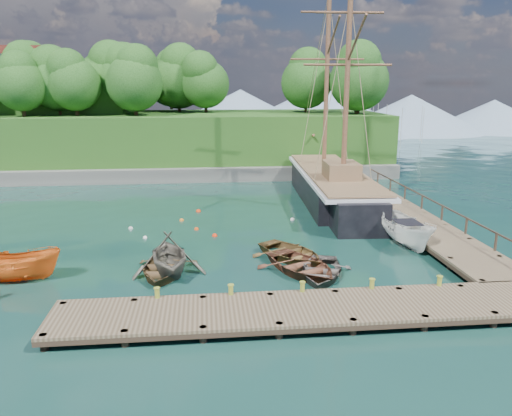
# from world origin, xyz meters

# --- Properties ---
(ground) EXTENTS (160.00, 160.00, 0.00)m
(ground) POSITION_xyz_m (0.00, 0.00, 0.00)
(ground) COLOR #0F362D
(ground) RESTS_ON ground
(dock_near) EXTENTS (20.00, 3.20, 1.10)m
(dock_near) POSITION_xyz_m (2.00, -6.50, 0.43)
(dock_near) COLOR #4D3D2B
(dock_near) RESTS_ON ground
(dock_east) EXTENTS (3.20, 24.00, 1.10)m
(dock_east) POSITION_xyz_m (11.50, 7.00, 0.43)
(dock_east) COLOR #4D3D2B
(dock_east) RESTS_ON ground
(bollard_0) EXTENTS (0.26, 0.26, 0.45)m
(bollard_0) POSITION_xyz_m (-4.00, -5.10, 0.00)
(bollard_0) COLOR olive
(bollard_0) RESTS_ON ground
(bollard_1) EXTENTS (0.26, 0.26, 0.45)m
(bollard_1) POSITION_xyz_m (-1.00, -5.10, 0.00)
(bollard_1) COLOR olive
(bollard_1) RESTS_ON ground
(bollard_2) EXTENTS (0.26, 0.26, 0.45)m
(bollard_2) POSITION_xyz_m (2.00, -5.10, 0.00)
(bollard_2) COLOR olive
(bollard_2) RESTS_ON ground
(bollard_3) EXTENTS (0.26, 0.26, 0.45)m
(bollard_3) POSITION_xyz_m (5.00, -5.10, 0.00)
(bollard_3) COLOR olive
(bollard_3) RESTS_ON ground
(bollard_4) EXTENTS (0.26, 0.26, 0.45)m
(bollard_4) POSITION_xyz_m (8.00, -5.10, 0.00)
(bollard_4) COLOR olive
(bollard_4) RESTS_ON ground
(rowboat_0) EXTENTS (3.56, 4.64, 0.89)m
(rowboat_0) POSITION_xyz_m (-4.08, -0.91, 0.00)
(rowboat_0) COLOR brown
(rowboat_0) RESTS_ON ground
(rowboat_1) EXTENTS (4.22, 4.70, 2.22)m
(rowboat_1) POSITION_xyz_m (-3.80, -0.92, 0.00)
(rowboat_1) COLOR #585448
(rowboat_1) RESTS_ON ground
(rowboat_2) EXTENTS (4.98, 5.62, 0.96)m
(rowboat_2) POSITION_xyz_m (2.69, -1.51, 0.00)
(rowboat_2) COLOR brown
(rowboat_2) RESTS_ON ground
(rowboat_3) EXTENTS (4.00, 4.74, 0.84)m
(rowboat_3) POSITION_xyz_m (3.50, -2.12, 0.00)
(rowboat_3) COLOR #5D554F
(rowboat_3) RESTS_ON ground
(rowboat_4) EXTENTS (4.93, 5.32, 0.90)m
(rowboat_4) POSITION_xyz_m (2.54, 0.53, 0.00)
(rowboat_4) COLOR brown
(rowboat_4) RESTS_ON ground
(motorboat_orange) EXTENTS (4.38, 1.66, 1.69)m
(motorboat_orange) POSITION_xyz_m (-10.97, -1.14, 0.00)
(motorboat_orange) COLOR orange
(motorboat_orange) RESTS_ON ground
(cabin_boat_white) EXTENTS (2.37, 5.21, 1.95)m
(cabin_boat_white) POSITION_xyz_m (9.46, 1.99, 0.00)
(cabin_boat_white) COLOR white
(cabin_boat_white) RESTS_ON ground
(schooner) EXTENTS (5.60, 26.00, 18.77)m
(schooner) POSITION_xyz_m (8.00, 13.34, 1.04)
(schooner) COLOR black
(schooner) RESTS_ON ground
(mooring_buoy_0) EXTENTS (0.27, 0.27, 0.27)m
(mooring_buoy_0) POSITION_xyz_m (-5.62, 5.05, 0.00)
(mooring_buoy_0) COLOR white
(mooring_buoy_0) RESTS_ON ground
(mooring_buoy_1) EXTENTS (0.30, 0.30, 0.30)m
(mooring_buoy_1) POSITION_xyz_m (-2.56, 6.56, 0.00)
(mooring_buoy_1) COLOR #D5420E
(mooring_buoy_1) RESTS_ON ground
(mooring_buoy_2) EXTENTS (0.32, 0.32, 0.32)m
(mooring_buoy_2) POSITION_xyz_m (-1.43, 5.01, 0.00)
(mooring_buoy_2) COLOR red
(mooring_buoy_2) RESTS_ON ground
(mooring_buoy_3) EXTENTS (0.31, 0.31, 0.31)m
(mooring_buoy_3) POSITION_xyz_m (3.95, 8.18, 0.00)
(mooring_buoy_3) COLOR silver
(mooring_buoy_3) RESTS_ON ground
(mooring_buoy_4) EXTENTS (0.30, 0.30, 0.30)m
(mooring_buoy_4) POSITION_xyz_m (-3.58, 8.81, 0.00)
(mooring_buoy_4) COLOR orange
(mooring_buoy_4) RESTS_ON ground
(mooring_buoy_5) EXTENTS (0.36, 0.36, 0.36)m
(mooring_buoy_5) POSITION_xyz_m (-2.47, 11.15, 0.00)
(mooring_buoy_5) COLOR red
(mooring_buoy_5) RESTS_ON ground
(mooring_buoy_6) EXTENTS (0.28, 0.28, 0.28)m
(mooring_buoy_6) POSITION_xyz_m (-6.77, 7.18, 0.00)
(mooring_buoy_6) COLOR white
(mooring_buoy_6) RESTS_ON ground
(headland) EXTENTS (51.00, 19.31, 12.90)m
(headland) POSITION_xyz_m (-12.88, 31.36, 5.54)
(headland) COLOR #474744
(headland) RESTS_ON ground
(distant_ridge) EXTENTS (117.00, 40.00, 10.00)m
(distant_ridge) POSITION_xyz_m (4.30, 70.00, 4.35)
(distant_ridge) COLOR #728CA5
(distant_ridge) RESTS_ON ground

